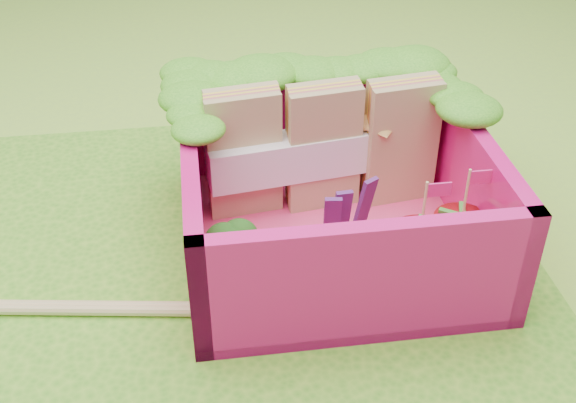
# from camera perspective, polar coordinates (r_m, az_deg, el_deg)

# --- Properties ---
(ground) EXTENTS (14.00, 14.00, 0.00)m
(ground) POSITION_cam_1_polar(r_m,az_deg,el_deg) (3.25, -3.42, -5.06)
(ground) COLOR #A2DD3E
(ground) RESTS_ON ground
(placemat) EXTENTS (2.60, 2.60, 0.03)m
(placemat) POSITION_cam_1_polar(r_m,az_deg,el_deg) (3.24, -3.43, -4.86)
(placemat) COLOR #4FA124
(placemat) RESTS_ON ground
(bento_floor) EXTENTS (1.30, 1.30, 0.05)m
(bento_floor) POSITION_cam_1_polar(r_m,az_deg,el_deg) (3.32, 3.52, -2.91)
(bento_floor) COLOR #FF417F
(bento_floor) RESTS_ON placemat
(bento_box) EXTENTS (1.30, 1.30, 0.55)m
(bento_box) POSITION_cam_1_polar(r_m,az_deg,el_deg) (3.17, 3.68, 0.67)
(bento_box) COLOR #E31376
(bento_box) RESTS_ON placemat
(lettuce_ruffle) EXTENTS (1.43, 0.83, 0.11)m
(lettuce_ruffle) POSITION_cam_1_polar(r_m,az_deg,el_deg) (3.43, 2.28, 9.85)
(lettuce_ruffle) COLOR #278518
(lettuce_ruffle) RESTS_ON bento_box
(sandwich_stack) EXTENTS (1.10, 0.32, 0.60)m
(sandwich_stack) POSITION_cam_1_polar(r_m,az_deg,el_deg) (3.37, 2.90, 4.31)
(sandwich_stack) COLOR #A28955
(sandwich_stack) RESTS_ON bento_floor
(broccoli) EXTENTS (0.31, 0.31, 0.25)m
(broccoli) POSITION_cam_1_polar(r_m,az_deg,el_deg) (2.95, -4.58, -3.69)
(broccoli) COLOR #71B055
(broccoli) RESTS_ON bento_floor
(carrot_sticks) EXTENTS (0.13, 0.08, 0.26)m
(carrot_sticks) POSITION_cam_1_polar(r_m,az_deg,el_deg) (2.95, -0.93, -4.74)
(carrot_sticks) COLOR orange
(carrot_sticks) RESTS_ON bento_floor
(purple_wedges) EXTENTS (0.23, 0.15, 0.38)m
(purple_wedges) POSITION_cam_1_polar(r_m,az_deg,el_deg) (3.06, 4.51, -1.62)
(purple_wedges) COLOR #531A5E
(purple_wedges) RESTS_ON bento_floor
(strawberry_left) EXTENTS (0.24, 0.24, 0.48)m
(strawberry_left) POSITION_cam_1_polar(r_m,az_deg,el_deg) (3.03, 10.23, -4.08)
(strawberry_left) COLOR red
(strawberry_left) RESTS_ON bento_floor
(strawberry_right) EXTENTS (0.24, 0.24, 0.48)m
(strawberry_right) POSITION_cam_1_polar(r_m,az_deg,el_deg) (3.14, 13.33, -2.92)
(strawberry_right) COLOR red
(strawberry_right) RESTS_ON bento_floor
(snap_peas) EXTENTS (0.61, 0.56, 0.05)m
(snap_peas) POSITION_cam_1_polar(r_m,az_deg,el_deg) (3.20, 11.19, -4.08)
(snap_peas) COLOR #63BF3C
(snap_peas) RESTS_ON bento_floor
(chopsticks) EXTENTS (2.46, 0.44, 0.05)m
(chopsticks) POSITION_cam_1_polar(r_m,az_deg,el_deg) (3.17, -21.03, -7.81)
(chopsticks) COLOR #E0B77B
(chopsticks) RESTS_ON placemat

